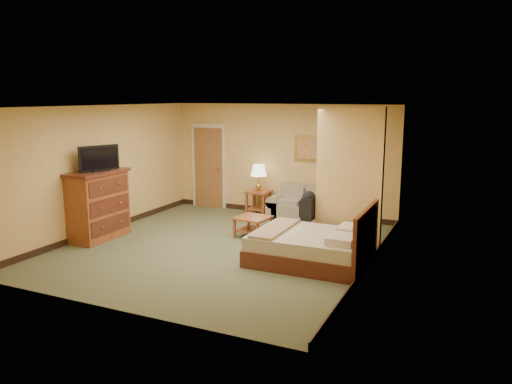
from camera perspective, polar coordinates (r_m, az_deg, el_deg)
The scene contains 17 objects.
floor at distance 9.38m, azimuth -4.03°, elevation -6.35°, with size 6.00×6.00×0.00m, color #525638.
ceiling at distance 8.96m, azimuth -4.25°, elevation 9.73°, with size 6.00×6.00×0.00m, color white.
back_wall at distance 11.77m, azimuth 2.92°, elevation 3.69°, with size 5.50×0.02×2.60m, color tan.
left_wall at distance 10.67m, azimuth -17.21°, elevation 2.45°, with size 0.02×6.00×2.60m, color tan.
right_wall at distance 8.14m, azimuth 13.10°, elevation 0.14°, with size 0.02×6.00×2.60m, color tan.
partition at distance 9.16m, azimuth 10.61°, elevation 1.42°, with size 1.20×0.15×2.60m, color tan.
door at distance 12.62m, azimuth -5.41°, elevation 2.92°, with size 0.94×0.16×2.10m.
baseboard at distance 11.98m, azimuth 2.84°, elevation -2.21°, with size 5.50×0.02×0.12m, color black.
loveseat at distance 11.31m, azimuth 5.45°, elevation -2.03°, with size 1.55×0.72×0.79m.
side_table at distance 11.77m, azimuth 0.30°, elevation -0.81°, with size 0.53×0.53×0.58m.
table_lamp at distance 11.65m, azimuth 0.31°, elevation 2.41°, with size 0.37×0.37×0.62m.
coffee_table at distance 10.01m, azimuth -0.35°, elevation -3.49°, with size 0.69×0.69×0.40m.
wall_picture at distance 11.46m, azimuth 6.24°, elevation 4.95°, with size 0.77×0.04×0.60m.
dresser at distance 10.25m, azimuth -17.62°, elevation -1.39°, with size 0.67×1.27×1.36m.
tv at distance 10.03m, azimuth -17.50°, elevation 3.62°, with size 0.34×0.78×0.50m.
bed at distance 8.52m, azimuth 6.52°, elevation -6.23°, with size 1.93×1.59×1.03m.
backpack at distance 9.35m, azimuth 6.04°, elevation -1.42°, with size 0.25×0.32×0.55m.
Camera 1 is at (4.32, -7.85, 2.79)m, focal length 35.00 mm.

